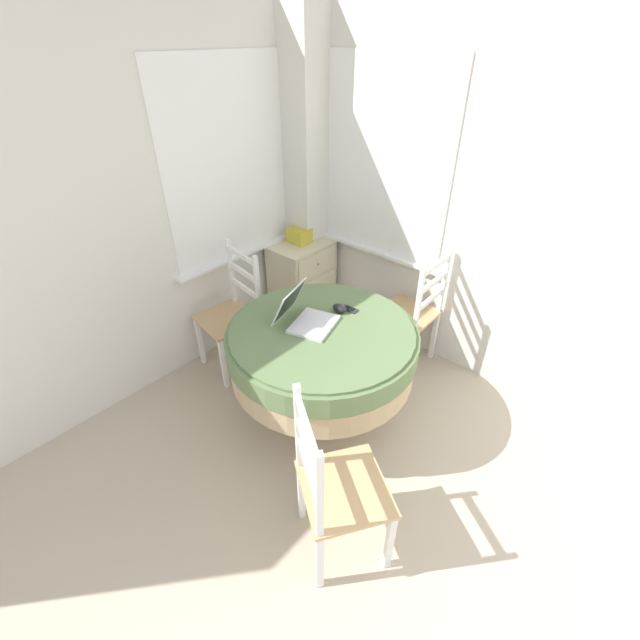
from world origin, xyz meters
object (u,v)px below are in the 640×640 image
computer_mouse (340,308)px  cell_phone (350,309)px  laptop (305,316)px  storage_box (299,235)px  corner_cabinet (302,281)px  round_dining_table (322,348)px  dining_chair_camera_near (335,488)px  dining_chair_near_back_window (233,314)px  dining_chair_near_right_window (412,314)px

computer_mouse → cell_phone: computer_mouse is taller
laptop → cell_phone: size_ratio=3.76×
computer_mouse → storage_box: size_ratio=0.57×
cell_phone → storage_box: size_ratio=0.61×
corner_cabinet → storage_box: bearing=81.8°
round_dining_table → cell_phone: (0.29, 0.01, 0.15)m
computer_mouse → storage_box: storage_box is taller
cell_phone → dining_chair_camera_near: dining_chair_camera_near is taller
laptop → dining_chair_near_back_window: 0.86m
round_dining_table → cell_phone: bearing=1.4°
dining_chair_camera_near → storage_box: (1.51, 1.68, 0.35)m
cell_phone → dining_chair_near_right_window: bearing=-11.9°
dining_chair_near_back_window → storage_box: size_ratio=5.50×
cell_phone → dining_chair_near_back_window: bearing=108.3°
laptop → dining_chair_near_back_window: (0.01, 0.79, -0.34)m
storage_box → dining_chair_near_back_window: bearing=-172.9°
dining_chair_near_back_window → storage_box: 0.95m
dining_chair_camera_near → corner_cabinet: dining_chair_camera_near is taller
cell_phone → dining_chair_camera_near: 1.19m
dining_chair_near_right_window → cell_phone: bearing=168.1°
cell_phone → storage_box: bearing=60.4°
dining_chair_near_right_window → dining_chair_near_back_window: bearing=131.9°
dining_chair_near_right_window → corner_cabinet: size_ratio=1.32×
cell_phone → dining_chair_near_right_window: 0.71m
dining_chair_camera_near → round_dining_table: bearing=45.3°
round_dining_table → corner_cabinet: same height
computer_mouse → dining_chair_near_right_window: size_ratio=0.10×
round_dining_table → laptop: bearing=101.4°
dining_chair_near_right_window → corner_cabinet: dining_chair_near_right_window is taller
round_dining_table → dining_chair_near_back_window: (-0.01, 0.91, -0.14)m
dining_chair_near_back_window → dining_chair_near_right_window: size_ratio=1.00×
round_dining_table → dining_chair_camera_near: dining_chair_camera_near is taller
laptop → dining_chair_near_right_window: same height
dining_chair_near_back_window → cell_phone: bearing=-71.7°
computer_mouse → cell_phone: (0.06, -0.03, -0.02)m
laptop → dining_chair_camera_near: same height
cell_phone → dining_chair_near_right_window: (0.63, -0.13, -0.29)m
dining_chair_camera_near → corner_cabinet: size_ratio=1.32×
dining_chair_near_right_window → dining_chair_camera_near: size_ratio=1.00×
laptop → dining_chair_near_right_window: 1.03m
round_dining_table → storage_box: (0.86, 1.02, 0.21)m
computer_mouse → corner_cabinet: size_ratio=0.14×
computer_mouse → dining_chair_near_back_window: size_ratio=0.10×
laptop → corner_cabinet: size_ratio=0.55×
laptop → dining_chair_camera_near: 1.06m
storage_box → round_dining_table: bearing=-130.2°
laptop → storage_box: (0.89, 0.90, 0.01)m
laptop → round_dining_table: bearing=-78.6°
round_dining_table → dining_chair_near_back_window: 0.92m
laptop → cell_phone: 0.33m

